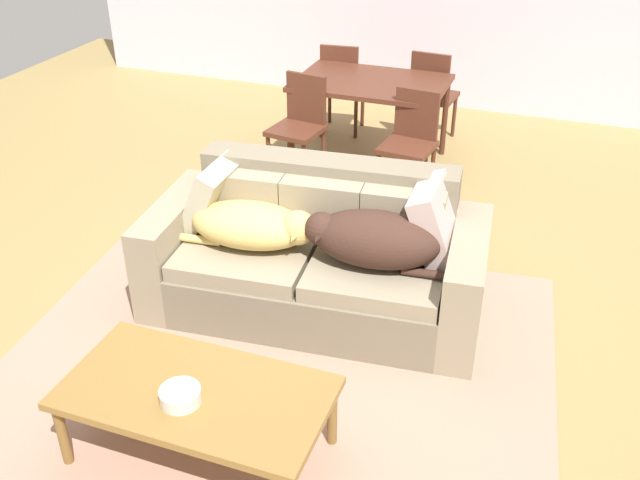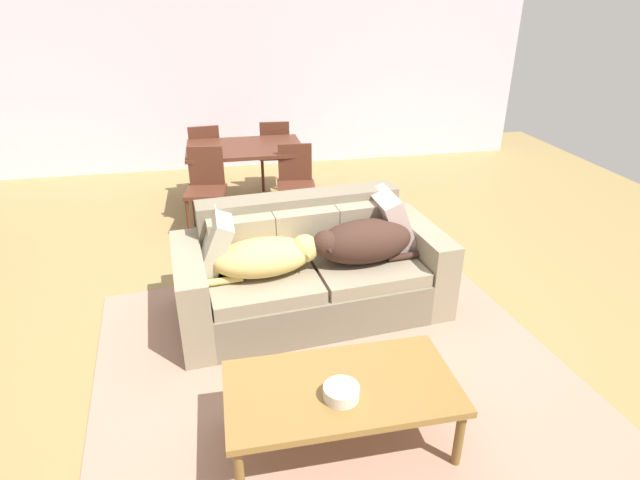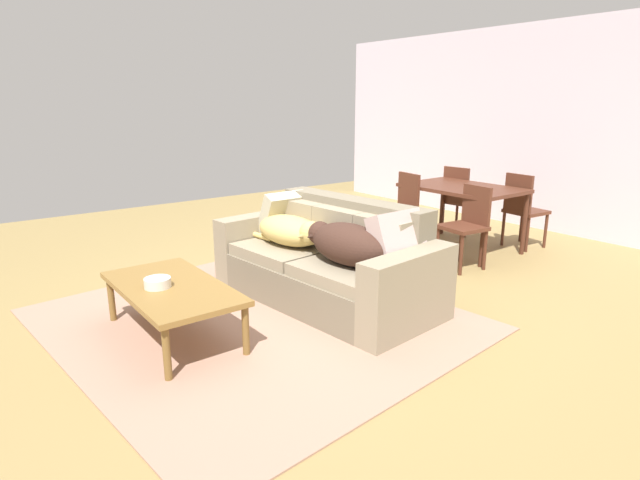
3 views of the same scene
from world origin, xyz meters
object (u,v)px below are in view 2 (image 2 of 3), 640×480
(coffee_table, at_px, (341,391))
(throw_pillow_by_right_arm, at_px, (392,220))
(dining_chair_near_left, at_px, (206,186))
(dining_chair_far_right, at_px, (275,151))
(couch, at_px, (310,271))
(dining_table, at_px, (245,152))
(throw_pillow_by_left_arm, at_px, (214,244))
(bowl_on_coffee_table, at_px, (341,392))
(dog_on_left_cushion, at_px, (267,257))
(dining_chair_far_left, at_px, (205,157))
(dining_chair_near_right, at_px, (296,181))
(dog_on_right_cushion, at_px, (362,242))

(coffee_table, bearing_deg, throw_pillow_by_right_arm, 62.73)
(dining_chair_near_left, relative_size, dining_chair_far_right, 1.00)
(couch, xyz_separation_m, dining_table, (-0.33, 2.23, 0.35))
(throw_pillow_by_left_arm, relative_size, throw_pillow_by_right_arm, 0.96)
(throw_pillow_by_right_arm, bearing_deg, bowl_on_coffee_table, -116.59)
(dog_on_left_cushion, height_order, throw_pillow_by_right_arm, throw_pillow_by_right_arm)
(dog_on_left_cushion, height_order, dining_chair_far_left, dining_chair_far_left)
(throw_pillow_by_left_arm, xyz_separation_m, dining_chair_near_right, (0.87, 1.71, -0.16))
(throw_pillow_by_right_arm, height_order, dining_chair_far_right, throw_pillow_by_right_arm)
(dog_on_right_cushion, relative_size, dining_chair_near_left, 1.04)
(couch, bearing_deg, dining_table, 92.99)
(throw_pillow_by_left_arm, xyz_separation_m, coffee_table, (0.63, -1.39, -0.28))
(dining_table, relative_size, dining_chair_far_left, 1.45)
(throw_pillow_by_left_arm, bearing_deg, dining_table, 80.38)
(couch, distance_m, coffee_table, 1.40)
(dining_table, bearing_deg, dining_chair_near_right, -46.92)
(coffee_table, distance_m, dining_chair_near_left, 3.16)
(dog_on_right_cushion, distance_m, throw_pillow_by_right_arm, 0.41)
(couch, height_order, dining_chair_near_right, couch)
(dining_chair_near_left, relative_size, dining_chair_far_left, 1.00)
(throw_pillow_by_left_arm, bearing_deg, dining_chair_near_left, 92.33)
(dining_table, distance_m, dining_chair_far_left, 0.75)
(dining_chair_far_right, bearing_deg, throw_pillow_by_left_arm, 79.81)
(dining_table, height_order, dining_chair_far_left, dining_chair_far_left)
(coffee_table, distance_m, dining_chair_far_left, 4.25)
(throw_pillow_by_right_arm, relative_size, bowl_on_coffee_table, 2.44)
(dining_chair_far_right, bearing_deg, coffee_table, 93.06)
(bowl_on_coffee_table, distance_m, dining_chair_far_right, 4.34)
(dining_chair_far_left, bearing_deg, throw_pillow_by_right_arm, 113.24)
(coffee_table, xyz_separation_m, dining_chair_near_left, (-0.70, 3.08, 0.14))
(couch, bearing_deg, bowl_on_coffee_table, -99.58)
(coffee_table, height_order, dining_chair_near_left, dining_chair_near_left)
(throw_pillow_by_right_arm, relative_size, coffee_table, 0.37)
(dining_chair_far_left, bearing_deg, coffee_table, 93.58)
(dining_chair_near_left, height_order, dining_chair_near_right, dining_chair_near_left)
(bowl_on_coffee_table, height_order, dining_chair_far_left, dining_chair_far_left)
(dining_table, xyz_separation_m, dining_chair_far_right, (0.41, 0.62, -0.18))
(dining_table, relative_size, dining_chair_far_right, 1.45)
(couch, height_order, dining_chair_far_left, dining_chair_far_left)
(dog_on_left_cushion, xyz_separation_m, dining_table, (0.01, 2.39, 0.10))
(throw_pillow_by_left_arm, bearing_deg, dining_chair_far_left, 91.63)
(coffee_table, xyz_separation_m, dining_chair_far_right, (0.16, 4.25, 0.12))
(couch, distance_m, dining_chair_near_right, 1.72)
(coffee_table, height_order, dining_chair_near_right, dining_chair_near_right)
(dog_on_left_cushion, bearing_deg, dining_chair_far_left, 93.17)
(throw_pillow_by_right_arm, distance_m, dining_table, 2.34)
(dog_on_left_cushion, height_order, dining_chair_near_left, dining_chair_near_left)
(dog_on_left_cushion, relative_size, throw_pillow_by_right_arm, 1.95)
(throw_pillow_by_right_arm, bearing_deg, dog_on_left_cushion, -164.60)
(throw_pillow_by_right_arm, distance_m, bowl_on_coffee_table, 1.82)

